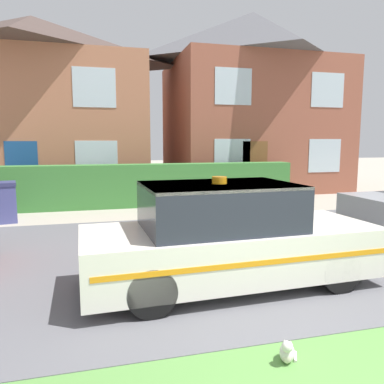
{
  "coord_description": "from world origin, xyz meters",
  "views": [
    {
      "loc": [
        -2.03,
        -2.33,
        2.07
      ],
      "look_at": [
        -0.1,
        5.04,
        1.05
      ],
      "focal_mm": 35.0,
      "sensor_mm": 36.0,
      "label": 1
    }
  ],
  "objects_px": {
    "cat": "(287,352)",
    "house_right": "(252,101)",
    "wheelie_bin": "(5,202)",
    "police_car": "(228,237)",
    "house_left": "(36,105)"
  },
  "relations": [
    {
      "from": "police_car",
      "to": "wheelie_bin",
      "type": "relative_size",
      "value": 4.07
    },
    {
      "from": "house_left",
      "to": "wheelie_bin",
      "type": "height_order",
      "value": "house_left"
    },
    {
      "from": "cat",
      "to": "wheelie_bin",
      "type": "xyz_separation_m",
      "value": [
        -3.98,
        7.52,
        0.42
      ]
    },
    {
      "from": "house_left",
      "to": "wheelie_bin",
      "type": "relative_size",
      "value": 8.22
    },
    {
      "from": "cat",
      "to": "house_left",
      "type": "bearing_deg",
      "value": -133.82
    },
    {
      "from": "cat",
      "to": "wheelie_bin",
      "type": "height_order",
      "value": "wheelie_bin"
    },
    {
      "from": "house_left",
      "to": "house_right",
      "type": "xyz_separation_m",
      "value": [
        9.04,
        -0.41,
        0.39
      ]
    },
    {
      "from": "police_car",
      "to": "house_right",
      "type": "distance_m",
      "value": 12.38
    },
    {
      "from": "police_car",
      "to": "house_right",
      "type": "height_order",
      "value": "house_right"
    },
    {
      "from": "wheelie_bin",
      "to": "cat",
      "type": "bearing_deg",
      "value": -73.88
    },
    {
      "from": "police_car",
      "to": "house_right",
      "type": "relative_size",
      "value": 0.56
    },
    {
      "from": "house_right",
      "to": "police_car",
      "type": "bearing_deg",
      "value": -114.9
    },
    {
      "from": "police_car",
      "to": "house_left",
      "type": "height_order",
      "value": "house_left"
    },
    {
      "from": "cat",
      "to": "house_right",
      "type": "relative_size",
      "value": 0.04
    },
    {
      "from": "police_car",
      "to": "wheelie_bin",
      "type": "bearing_deg",
      "value": 124.38
    }
  ]
}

